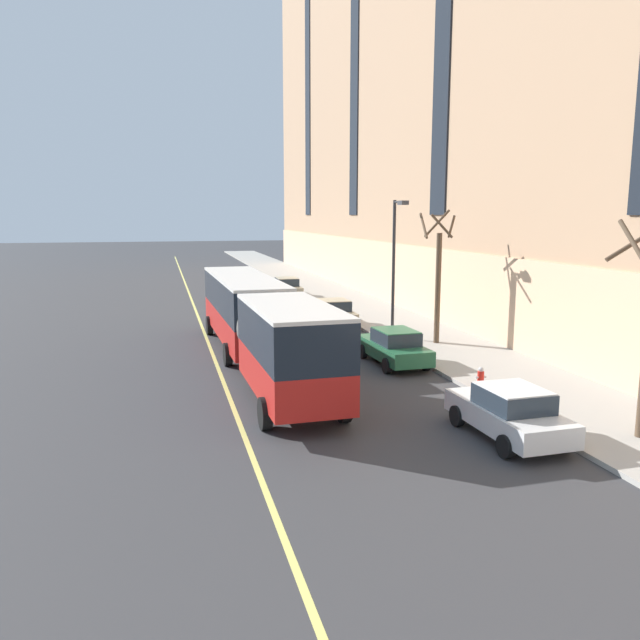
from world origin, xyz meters
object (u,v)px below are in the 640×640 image
fire_hydrant (481,377)px  city_bus (257,319)px  street_tree_mid_block (438,276)px  parked_car_white_0 (509,412)px  parked_car_champagne_2 (287,287)px  street_lamp (395,255)px  parked_car_green_3 (394,347)px  parked_car_champagne_1 (333,313)px

fire_hydrant → city_bus: bearing=142.1°
city_bus → street_tree_mid_block: bearing=12.1°
city_bus → street_tree_mid_block: 9.44m
parked_car_white_0 → street_tree_mid_block: bearing=74.4°
parked_car_champagne_2 → fire_hydrant: (1.79, -27.35, -0.29)m
parked_car_champagne_2 → street_lamp: bearing=-84.1°
street_tree_mid_block → street_lamp: bearing=139.6°
parked_car_green_3 → street_tree_mid_block: bearing=43.0°
street_tree_mid_block → fire_hydrant: street_tree_mid_block is taller
street_lamp → fire_hydrant: bearing=-90.6°
parked_car_green_3 → fire_hydrant: 4.80m
parked_car_green_3 → street_lamp: (1.77, 4.61, 3.61)m
parked_car_champagne_1 → parked_car_green_3: 9.77m
street_tree_mid_block → street_lamp: 2.38m
street_tree_mid_block → parked_car_white_0: bearing=-105.6°
parked_car_white_0 → street_tree_mid_block: street_tree_mid_block is taller
parked_car_champagne_1 → street_tree_mid_block: 7.87m
fire_hydrant → parked_car_white_0: bearing=-109.8°
parked_car_white_0 → street_tree_mid_block: 13.21m
parked_car_white_0 → parked_car_champagne_2: size_ratio=0.93×
parked_car_champagne_1 → parked_car_champagne_2: 13.09m
parked_car_champagne_1 → parked_car_champagne_2: bearing=90.6°
city_bus → parked_car_champagne_1: (5.70, 8.53, -1.25)m
parked_car_white_0 → fire_hydrant: bearing=70.2°
parked_car_white_0 → parked_car_champagne_1: size_ratio=1.01×
parked_car_champagne_2 → street_lamp: street_lamp is taller
city_bus → parked_car_champagne_1: bearing=56.3°
city_bus → street_lamp: (7.47, 3.37, 2.36)m
parked_car_champagne_1 → fire_hydrant: bearing=-83.3°
parked_car_white_0 → street_lamp: size_ratio=0.62×
city_bus → parked_car_white_0: city_bus is taller
city_bus → parked_car_champagne_2: 22.37m
parked_car_champagne_2 → parked_car_white_0: bearing=-89.9°
city_bus → parked_car_green_3: (5.70, -1.24, -1.25)m
parked_car_green_3 → street_tree_mid_block: size_ratio=0.71×
parked_car_champagne_1 → fire_hydrant: size_ratio=5.96×
street_tree_mid_block → street_lamp: (-1.66, 1.41, 0.96)m
city_bus → street_tree_mid_block: (9.13, 1.96, 1.40)m
parked_car_green_3 → street_tree_mid_block: street_tree_mid_block is taller
parked_car_green_3 → city_bus: bearing=167.7°
city_bus → parked_car_champagne_2: city_bus is taller
parked_car_champagne_2 → street_lamp: size_ratio=0.67×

